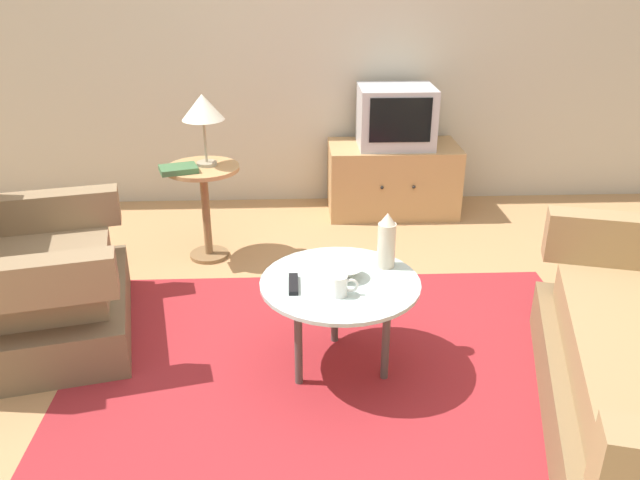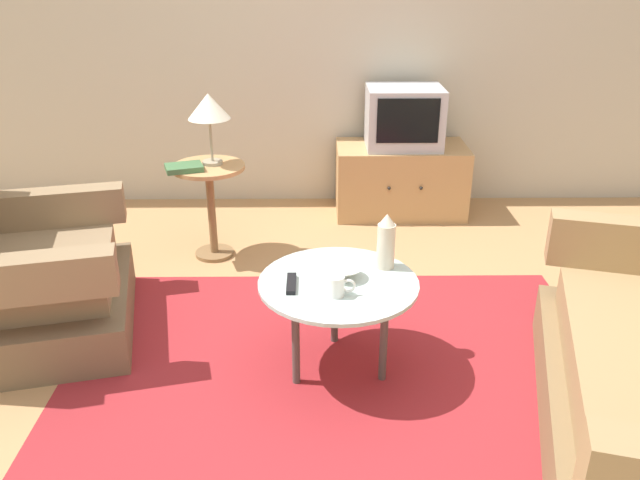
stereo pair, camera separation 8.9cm
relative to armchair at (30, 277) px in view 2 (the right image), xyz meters
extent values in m
plane|color=#AD7F51|center=(1.45, -0.32, -0.32)|extent=(16.00, 16.00, 0.00)
cube|color=#BCB29E|center=(1.45, 1.99, 1.03)|extent=(9.00, 0.12, 2.70)
cube|color=maroon|center=(1.53, -0.33, -0.32)|extent=(2.56, 1.84, 0.00)
cube|color=brown|center=(0.06, 0.01, -0.20)|extent=(1.01, 1.15, 0.24)
cube|color=#846B4C|center=(0.06, 0.01, 0.01)|extent=(0.81, 0.84, 0.18)
cube|color=#846B4C|center=(0.16, -0.40, 0.20)|extent=(0.82, 0.32, 0.20)
cube|color=#846B4C|center=(-0.03, 0.43, 0.20)|extent=(0.82, 0.32, 0.20)
cylinder|color=#B2C6C1|center=(1.53, -0.33, 0.13)|extent=(0.72, 0.72, 0.02)
cylinder|color=#4C4742|center=(1.53, -0.10, -0.10)|extent=(0.04, 0.04, 0.44)
cylinder|color=#4C4742|center=(1.34, -0.44, -0.10)|extent=(0.04, 0.04, 0.44)
cylinder|color=#4C4742|center=(1.74, -0.42, -0.10)|extent=(0.04, 0.04, 0.44)
cylinder|color=tan|center=(0.78, 0.91, 0.28)|extent=(0.45, 0.45, 0.02)
cylinder|color=brown|center=(0.78, 0.91, -0.03)|extent=(0.05, 0.05, 0.58)
cylinder|color=brown|center=(0.78, 0.91, -0.30)|extent=(0.25, 0.25, 0.02)
cube|color=tan|center=(2.07, 1.64, -0.06)|extent=(0.94, 0.49, 0.51)
sphere|color=black|center=(1.95, 1.38, -0.03)|extent=(0.02, 0.02, 0.02)
sphere|color=black|center=(2.18, 1.38, -0.03)|extent=(0.02, 0.02, 0.02)
cube|color=#B7B7BC|center=(2.07, 1.64, 0.41)|extent=(0.53, 0.43, 0.42)
cube|color=black|center=(2.07, 1.42, 0.43)|extent=(0.42, 0.01, 0.30)
cylinder|color=#9E937A|center=(0.80, 0.93, 0.30)|extent=(0.13, 0.13, 0.02)
cylinder|color=#9E937A|center=(0.80, 0.93, 0.44)|extent=(0.02, 0.02, 0.26)
cone|color=beige|center=(0.80, 0.93, 0.65)|extent=(0.25, 0.25, 0.15)
cylinder|color=beige|center=(1.76, -0.18, 0.25)|extent=(0.08, 0.08, 0.21)
cone|color=beige|center=(1.76, -0.18, 0.38)|extent=(0.08, 0.08, 0.05)
cylinder|color=white|center=(1.52, -0.45, 0.19)|extent=(0.08, 0.08, 0.09)
torus|color=white|center=(1.57, -0.45, 0.19)|extent=(0.06, 0.01, 0.06)
cone|color=silver|center=(1.56, -0.29, 0.17)|extent=(0.16, 0.16, 0.06)
cube|color=black|center=(1.32, -0.36, 0.15)|extent=(0.04, 0.18, 0.02)
cube|color=#3D663D|center=(0.65, 0.81, 0.31)|extent=(0.25, 0.22, 0.03)
camera|label=1|loc=(1.33, -2.84, 1.50)|focal=35.87mm
camera|label=2|loc=(1.42, -2.84, 1.50)|focal=35.87mm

